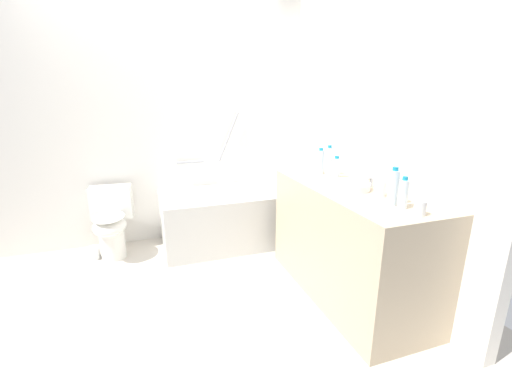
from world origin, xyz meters
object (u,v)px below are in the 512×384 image
Objects in this scene: water_bottle_0 at (320,162)px; water_bottle_4 at (329,161)px; toilet at (111,221)px; toilet_paper_roll at (94,253)px; drinking_glass_2 at (314,166)px; bathtub at (239,215)px; sink_faucet at (370,182)px; sink_basin at (350,186)px; water_bottle_3 at (403,194)px; water_bottle_1 at (336,168)px; drinking_glass_0 at (420,208)px; water_bottle_2 at (393,187)px; drinking_glass_1 at (380,189)px; soap_dish at (341,180)px.

water_bottle_0 is 0.08m from water_bottle_4.
toilet_paper_roll is at bearing -78.95° from toilet.
water_bottle_4 is 2.78× the size of drinking_glass_2.
bathtub is 10.39× the size of sink_faucet.
sink_basin is 2.42× the size of toilet_paper_roll.
sink_faucet is 0.45m from water_bottle_4.
water_bottle_4 is at bearing 88.03° from water_bottle_3.
water_bottle_1 is at bearing 87.37° from water_bottle_3.
water_bottle_3 is (0.05, -0.47, 0.07)m from sink_basin.
bathtub is 1.47m from sink_basin.
drinking_glass_0 reaches higher than sink_basin.
water_bottle_0 reaches higher than drinking_glass_0.
water_bottle_1 is (0.09, 0.33, 0.06)m from sink_basin.
water_bottle_2 is at bearing -72.54° from bathtub.
water_bottle_3 is at bearing -83.71° from sink_basin.
water_bottle_4 is 2.38m from toilet_paper_roll.
drinking_glass_2 is at bearing 98.89° from water_bottle_1.
sink_faucet is 0.49m from water_bottle_3.
toilet is 2.70m from drinking_glass_0.
bathtub is 1.03m from drinking_glass_2.
toilet_paper_roll is at bearing 157.45° from water_bottle_0.
drinking_glass_1 is at bearing -86.00° from water_bottle_0.
water_bottle_1 is (-0.08, 0.33, 0.05)m from sink_faucet.
toilet is at bearing 154.81° from water_bottle_0.
drinking_glass_1 is at bearing 81.35° from water_bottle_3.
sink_faucet reaches higher than toilet_paper_roll.
water_bottle_0 is at bearing -55.59° from bathtub.
water_bottle_1 is at bearing -74.08° from water_bottle_0.
bathtub is at bearing 111.05° from drinking_glass_1.
toilet is at bearing 132.80° from drinking_glass_0.
water_bottle_4 is at bearing 87.08° from water_bottle_2.
soap_dish is at bearing -61.97° from bathtub.
water_bottle_2 reaches higher than drinking_glass_0.
water_bottle_4 is (0.08, 0.44, 0.09)m from sink_basin.
water_bottle_3 is 1.08m from drinking_glass_2.
bathtub is 1.92m from water_bottle_3.
water_bottle_0 reaches higher than water_bottle_1.
water_bottle_0 is 2.14× the size of drinking_glass_1.
water_bottle_3 is (0.01, -0.97, -0.01)m from water_bottle_0.
water_bottle_1 is 2.41m from toilet_paper_roll.
water_bottle_0 is at bearing -22.55° from toilet_paper_roll.
sink_basin is at bearing 95.90° from water_bottle_2.
toilet is at bearing 142.44° from sink_basin.
soap_dish is (0.01, 0.82, -0.03)m from drinking_glass_0.
sink_basin is 0.61m from drinking_glass_0.
water_bottle_1 is 2.03× the size of soap_dish.
water_bottle_0 reaches higher than soap_dish.
sink_basin is 1.59× the size of water_bottle_1.
water_bottle_0 reaches higher than toilet.
toilet_paper_roll is at bearing 135.93° from drinking_glass_0.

